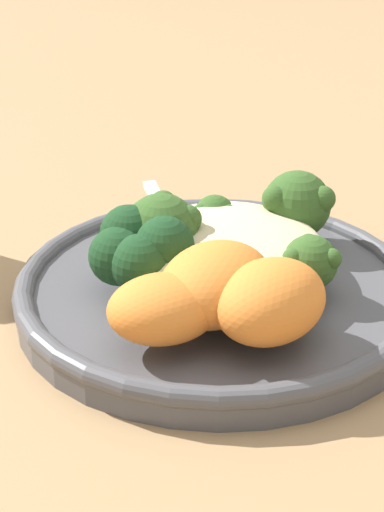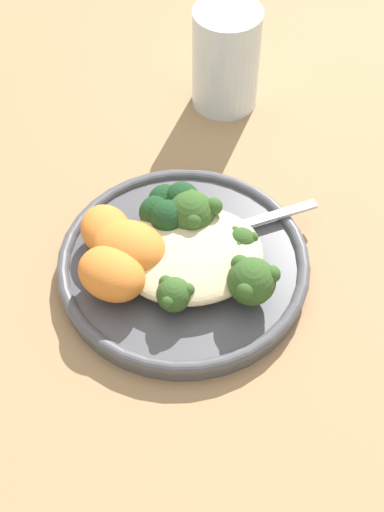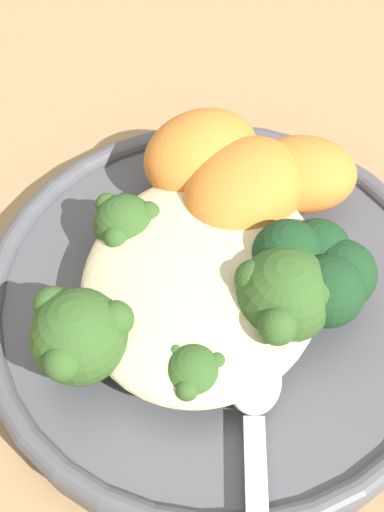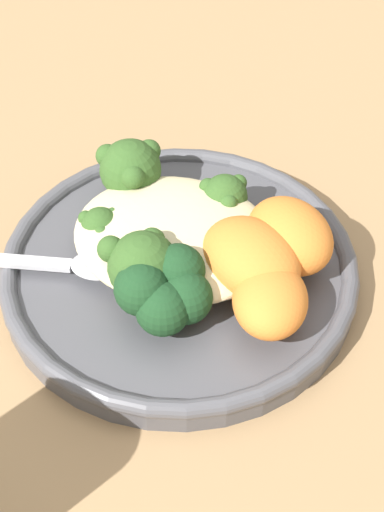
# 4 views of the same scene
# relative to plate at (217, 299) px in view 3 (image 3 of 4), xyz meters

# --- Properties ---
(ground_plane) EXTENTS (4.00, 4.00, 0.00)m
(ground_plane) POSITION_rel_plate_xyz_m (-0.01, 0.02, -0.01)
(ground_plane) COLOR #9E7A51
(plate) EXTENTS (0.23, 0.23, 0.02)m
(plate) POSITION_rel_plate_xyz_m (0.00, 0.00, 0.00)
(plate) COLOR #4C4C51
(plate) RESTS_ON ground_plane
(quinoa_mound) EXTENTS (0.13, 0.11, 0.03)m
(quinoa_mound) POSITION_rel_plate_xyz_m (-0.01, 0.01, 0.02)
(quinoa_mound) COLOR beige
(quinoa_mound) RESTS_ON plate
(broccoli_stalk_0) EXTENTS (0.03, 0.09, 0.03)m
(broccoli_stalk_0) POSITION_rel_plate_xyz_m (0.02, 0.04, 0.02)
(broccoli_stalk_0) COLOR #ADC675
(broccoli_stalk_0) RESTS_ON plate
(broccoli_stalk_1) EXTENTS (0.12, 0.08, 0.04)m
(broccoli_stalk_1) POSITION_rel_plate_xyz_m (-0.05, 0.04, 0.03)
(broccoli_stalk_1) COLOR #ADC675
(broccoli_stalk_1) RESTS_ON plate
(broccoli_stalk_2) EXTENTS (0.09, 0.03, 0.03)m
(broccoli_stalk_2) POSITION_rel_plate_xyz_m (-0.03, -0.00, 0.02)
(broccoli_stalk_2) COLOR #ADC675
(broccoli_stalk_2) RESTS_ON plate
(broccoli_stalk_3) EXTENTS (0.08, 0.08, 0.04)m
(broccoli_stalk_3) POSITION_rel_plate_xyz_m (-0.01, -0.03, 0.03)
(broccoli_stalk_3) COLOR #ADC675
(broccoli_stalk_3) RESTS_ON plate
(sweet_potato_chunk_0) EXTENTS (0.06, 0.07, 0.03)m
(sweet_potato_chunk_0) POSITION_rel_plate_xyz_m (0.07, -0.03, 0.03)
(sweet_potato_chunk_0) COLOR orange
(sweet_potato_chunk_0) RESTS_ON plate
(sweet_potato_chunk_1) EXTENTS (0.09, 0.08, 0.04)m
(sweet_potato_chunk_1) POSITION_rel_plate_xyz_m (0.05, -0.00, 0.03)
(sweet_potato_chunk_1) COLOR orange
(sweet_potato_chunk_1) RESTS_ON plate
(sweet_potato_chunk_2) EXTENTS (0.08, 0.08, 0.04)m
(sweet_potato_chunk_2) POSITION_rel_plate_xyz_m (0.07, 0.03, 0.03)
(sweet_potato_chunk_2) COLOR orange
(sweet_potato_chunk_2) RESTS_ON plate
(kale_tuft) EXTENTS (0.06, 0.06, 0.04)m
(kale_tuft) POSITION_rel_plate_xyz_m (0.01, -0.04, 0.03)
(kale_tuft) COLOR #193D1E
(kale_tuft) RESTS_ON plate
(spoon) EXTENTS (0.11, 0.04, 0.01)m
(spoon) POSITION_rel_plate_xyz_m (-0.06, -0.03, 0.01)
(spoon) COLOR silver
(spoon) RESTS_ON plate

